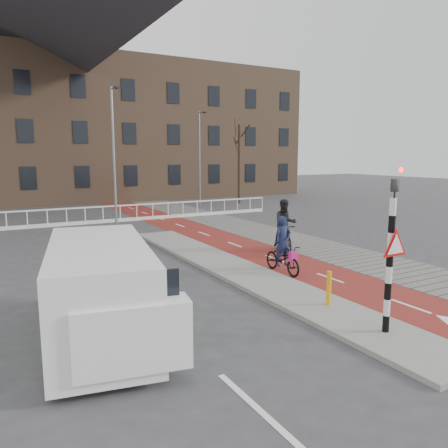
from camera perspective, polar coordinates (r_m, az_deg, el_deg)
ground at (r=12.00m, az=14.87°, el=-10.14°), size 120.00×120.00×0.00m
bike_lane at (r=20.79m, az=-1.40°, el=-1.73°), size 2.50×60.00×0.01m
sidewalk at (r=22.21m, az=5.02°, el=-1.07°), size 3.00×60.00×0.01m
curb_island at (r=14.62m, az=1.89°, el=-6.12°), size 1.80×16.00×0.12m
traffic_signal at (r=9.73m, az=21.02°, el=-2.76°), size 0.80×0.80×3.68m
bollard at (r=11.44m, az=13.53°, el=-8.13°), size 0.12×0.12×0.86m
cyclist_near at (r=14.54m, az=7.69°, el=-3.91°), size 0.66×1.82×1.89m
cyclist_far at (r=17.52m, az=7.95°, el=-0.89°), size 1.29×2.07×2.13m
van at (r=9.54m, az=-15.91°, el=-8.31°), size 2.77×5.08×2.07m
railing at (r=25.53m, az=-22.06°, el=0.30°), size 28.00×0.10×0.99m
townhouse_row at (r=40.60m, az=-22.55°, el=13.90°), size 46.00×10.00×15.90m
tree_right at (r=35.32m, az=2.00°, el=7.79°), size 0.23×0.23×6.27m
streetlight_near at (r=22.45m, az=-14.18°, el=7.93°), size 0.12×0.12×7.12m
streetlight_right at (r=34.22m, az=-3.21°, el=8.49°), size 0.12×0.12×7.16m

